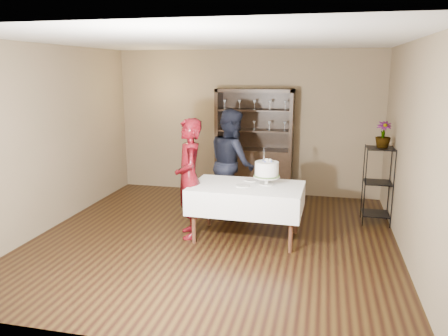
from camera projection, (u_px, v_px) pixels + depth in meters
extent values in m
plane|color=black|center=(214.00, 238.00, 6.17)|extent=(5.00, 5.00, 0.00)
plane|color=silver|center=(213.00, 40.00, 5.58)|extent=(5.00, 5.00, 0.00)
cube|color=#6F6147|center=(246.00, 123.00, 8.25)|extent=(5.00, 0.02, 2.70)
cube|color=#6F6147|center=(49.00, 138.00, 6.42)|extent=(0.02, 5.00, 2.70)
cube|color=#6F6147|center=(412.00, 152.00, 5.33)|extent=(0.02, 5.00, 2.70)
cube|color=black|center=(254.00, 173.00, 8.16)|extent=(1.40, 0.48, 0.90)
cube|color=black|center=(257.00, 118.00, 8.15)|extent=(1.40, 0.03, 1.10)
cube|color=black|center=(255.00, 90.00, 7.82)|extent=(1.40, 0.48, 0.06)
cube|color=black|center=(255.00, 130.00, 7.98)|extent=(1.28, 0.42, 0.02)
cube|color=black|center=(255.00, 110.00, 7.90)|extent=(1.28, 0.42, 0.02)
cylinder|color=black|center=(365.00, 188.00, 6.53)|extent=(0.02, 0.02, 1.20)
cylinder|color=black|center=(393.00, 190.00, 6.45)|extent=(0.02, 0.02, 1.20)
cylinder|color=black|center=(363.00, 182.00, 6.91)|extent=(0.02, 0.02, 1.20)
cylinder|color=black|center=(389.00, 183.00, 6.83)|extent=(0.02, 0.02, 1.20)
cube|color=black|center=(375.00, 213.00, 6.78)|extent=(0.40, 0.40, 0.02)
cube|color=black|center=(378.00, 182.00, 6.67)|extent=(0.40, 0.40, 0.01)
cube|color=black|center=(380.00, 148.00, 6.55)|extent=(0.40, 0.40, 0.02)
cube|color=white|center=(247.00, 198.00, 6.07)|extent=(1.56, 0.99, 0.36)
cylinder|color=#49291A|center=(194.00, 218.00, 5.94)|extent=(0.06, 0.06, 0.73)
cylinder|color=#49291A|center=(291.00, 226.00, 5.62)|extent=(0.06, 0.06, 0.73)
cylinder|color=#49291A|center=(209.00, 202.00, 6.63)|extent=(0.06, 0.06, 0.73)
cylinder|color=#49291A|center=(296.00, 209.00, 6.31)|extent=(0.06, 0.06, 0.73)
imported|color=#390509|center=(189.00, 179.00, 6.10)|extent=(0.61, 0.73, 1.69)
imported|color=black|center=(232.00, 163.00, 7.02)|extent=(0.98, 1.06, 1.74)
cylinder|color=silver|center=(266.00, 184.00, 6.08)|extent=(0.20, 0.20, 0.01)
cylinder|color=silver|center=(266.00, 181.00, 6.07)|extent=(0.05, 0.05, 0.10)
cylinder|color=silver|center=(267.00, 177.00, 6.06)|extent=(0.37, 0.37, 0.02)
cylinder|color=#4B6D33|center=(267.00, 176.00, 6.06)|extent=(0.36, 0.36, 0.02)
cylinder|color=white|center=(267.00, 169.00, 6.04)|extent=(0.40, 0.40, 0.20)
sphere|color=#5B6CC4|center=(269.00, 161.00, 6.00)|extent=(0.02, 0.02, 0.02)
cube|color=silver|center=(264.00, 157.00, 5.99)|extent=(0.02, 0.02, 0.14)
cube|color=black|center=(264.00, 151.00, 5.97)|extent=(0.03, 0.03, 0.05)
cylinder|color=silver|center=(243.00, 186.00, 5.99)|extent=(0.22, 0.22, 0.01)
cylinder|color=silver|center=(251.00, 180.00, 6.29)|extent=(0.23, 0.23, 0.01)
imported|color=#4B6D33|center=(383.00, 135.00, 6.51)|extent=(0.24, 0.24, 0.40)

